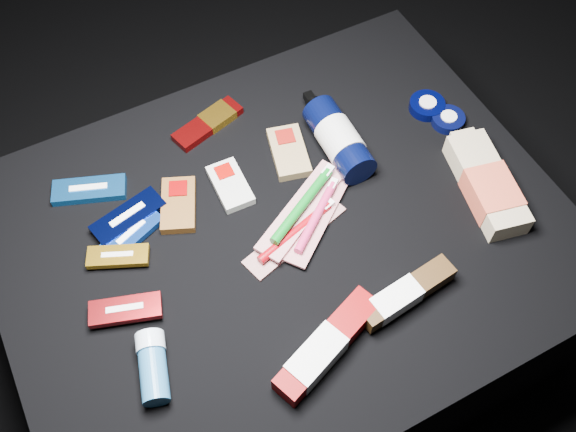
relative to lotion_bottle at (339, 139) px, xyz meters
name	(u,v)px	position (x,y,z in m)	size (l,w,h in m)	color
ground	(284,319)	(-0.17, -0.11, -0.43)	(3.00, 3.00, 0.00)	black
cloth_table	(284,280)	(-0.17, -0.11, -0.23)	(0.98, 0.78, 0.40)	black
luna_bar_0	(89,190)	(-0.45, 0.13, -0.03)	(0.14, 0.09, 0.02)	#1458A2
luna_bar_1	(132,234)	(-0.41, 0.00, -0.02)	(0.12, 0.08, 0.02)	#123FA1
luna_bar_2	(128,217)	(-0.41, 0.03, -0.02)	(0.14, 0.08, 0.02)	black
luna_bar_3	(118,256)	(-0.45, -0.03, -0.02)	(0.11, 0.08, 0.01)	#AE7E17
luna_bar_4	(126,310)	(-0.47, -0.13, -0.02)	(0.12, 0.08, 0.02)	maroon
clif_bar_0	(179,203)	(-0.32, 0.02, -0.03)	(0.10, 0.13, 0.02)	brown
clif_bar_1	(229,183)	(-0.22, 0.02, -0.03)	(0.06, 0.11, 0.02)	beige
clif_bar_2	(288,150)	(-0.09, 0.04, -0.02)	(0.09, 0.13, 0.02)	olive
power_bar	(211,121)	(-0.19, 0.17, -0.03)	(0.15, 0.08, 0.02)	#6A0808
lotion_bottle	(339,139)	(0.00, 0.00, 0.00)	(0.07, 0.22, 0.07)	black
cream_tin_upper	(427,106)	(0.21, 0.01, -0.02)	(0.07, 0.07, 0.02)	black
cream_tin_lower	(448,120)	(0.23, -0.04, -0.03)	(0.06, 0.06, 0.02)	black
bodywash_bottle	(487,185)	(0.19, -0.21, -0.01)	(0.12, 0.23, 0.05)	tan
deodorant_stick	(153,366)	(-0.47, -0.24, -0.01)	(0.07, 0.12, 0.05)	#225B88
toothbrush_pack_0	(296,233)	(-0.16, -0.13, -0.03)	(0.21, 0.10, 0.02)	#ABA4A0
toothbrush_pack_1	(317,217)	(-0.11, -0.12, -0.02)	(0.18, 0.15, 0.02)	beige
toothbrush_pack_2	(303,206)	(-0.13, -0.09, -0.01)	(0.22, 0.15, 0.02)	beige
toothpaste_carton_red	(324,349)	(-0.22, -0.34, -0.01)	(0.21, 0.12, 0.04)	#700001
toothpaste_carton_green	(403,295)	(-0.06, -0.32, -0.01)	(0.18, 0.06, 0.03)	#311E0B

